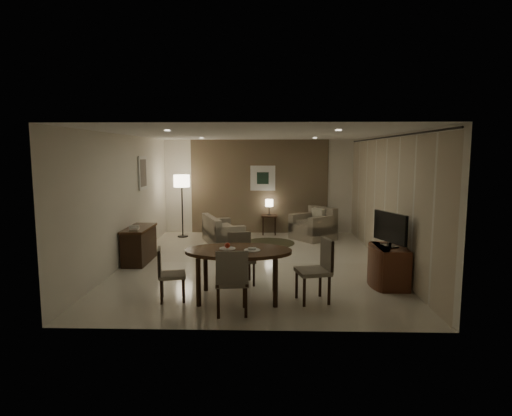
{
  "coord_description": "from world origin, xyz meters",
  "views": [
    {
      "loc": [
        0.27,
        -8.87,
        2.32
      ],
      "look_at": [
        0.0,
        0.2,
        1.15
      ],
      "focal_mm": 30.0,
      "sensor_mm": 36.0,
      "label": 1
    }
  ],
  "objects_px": {
    "chair_near": "(232,281)",
    "sofa": "(223,230)",
    "console_desk": "(139,245)",
    "floor_lamp": "(182,206)",
    "side_table": "(269,225)",
    "chair_right": "(313,271)",
    "chair_left": "(172,274)",
    "chair_far": "(242,259)",
    "armchair": "(313,224)",
    "tv_cabinet": "(390,266)",
    "dining_table": "(239,274)"
  },
  "relations": [
    {
      "from": "armchair",
      "to": "side_table",
      "type": "height_order",
      "value": "armchair"
    },
    {
      "from": "tv_cabinet",
      "to": "armchair",
      "type": "relative_size",
      "value": 0.93
    },
    {
      "from": "chair_right",
      "to": "sofa",
      "type": "bearing_deg",
      "value": -169.71
    },
    {
      "from": "chair_near",
      "to": "armchair",
      "type": "distance_m",
      "value": 5.69
    },
    {
      "from": "armchair",
      "to": "sofa",
      "type": "bearing_deg",
      "value": -112.31
    },
    {
      "from": "chair_near",
      "to": "chair_far",
      "type": "bearing_deg",
      "value": -99.32
    },
    {
      "from": "console_desk",
      "to": "chair_near",
      "type": "bearing_deg",
      "value": -52.32
    },
    {
      "from": "chair_far",
      "to": "armchair",
      "type": "bearing_deg",
      "value": 52.79
    },
    {
      "from": "tv_cabinet",
      "to": "dining_table",
      "type": "relative_size",
      "value": 0.53
    },
    {
      "from": "dining_table",
      "to": "tv_cabinet",
      "type": "bearing_deg",
      "value": 16.05
    },
    {
      "from": "chair_right",
      "to": "sofa",
      "type": "distance_m",
      "value": 4.66
    },
    {
      "from": "tv_cabinet",
      "to": "chair_left",
      "type": "xyz_separation_m",
      "value": [
        -3.65,
        -0.86,
        0.07
      ]
    },
    {
      "from": "side_table",
      "to": "chair_right",
      "type": "bearing_deg",
      "value": -83.11
    },
    {
      "from": "chair_far",
      "to": "side_table",
      "type": "xyz_separation_m",
      "value": [
        0.49,
        4.72,
        -0.17
      ]
    },
    {
      "from": "tv_cabinet",
      "to": "dining_table",
      "type": "distance_m",
      "value": 2.71
    },
    {
      "from": "side_table",
      "to": "floor_lamp",
      "type": "xyz_separation_m",
      "value": [
        -2.41,
        -0.45,
        0.59
      ]
    },
    {
      "from": "chair_left",
      "to": "side_table",
      "type": "distance_m",
      "value": 5.8
    },
    {
      "from": "chair_near",
      "to": "sofa",
      "type": "distance_m",
      "value": 4.84
    },
    {
      "from": "chair_left",
      "to": "chair_right",
      "type": "distance_m",
      "value": 2.21
    },
    {
      "from": "chair_near",
      "to": "sofa",
      "type": "xyz_separation_m",
      "value": [
        -0.64,
        4.8,
        -0.13
      ]
    },
    {
      "from": "tv_cabinet",
      "to": "side_table",
      "type": "relative_size",
      "value": 1.62
    },
    {
      "from": "console_desk",
      "to": "dining_table",
      "type": "relative_size",
      "value": 0.71
    },
    {
      "from": "chair_right",
      "to": "floor_lamp",
      "type": "xyz_separation_m",
      "value": [
        -3.08,
        5.14,
        0.37
      ]
    },
    {
      "from": "console_desk",
      "to": "chair_far",
      "type": "relative_size",
      "value": 1.33
    },
    {
      "from": "chair_far",
      "to": "sofa",
      "type": "bearing_deg",
      "value": 86.87
    },
    {
      "from": "floor_lamp",
      "to": "side_table",
      "type": "bearing_deg",
      "value": 10.5
    },
    {
      "from": "tv_cabinet",
      "to": "chair_left",
      "type": "relative_size",
      "value": 1.07
    },
    {
      "from": "tv_cabinet",
      "to": "chair_right",
      "type": "height_order",
      "value": "chair_right"
    },
    {
      "from": "chair_left",
      "to": "chair_right",
      "type": "xyz_separation_m",
      "value": [
        2.21,
        0.0,
        0.08
      ]
    },
    {
      "from": "chair_near",
      "to": "floor_lamp",
      "type": "relative_size",
      "value": 0.56
    },
    {
      "from": "side_table",
      "to": "chair_near",
      "type": "bearing_deg",
      "value": -95.14
    },
    {
      "from": "console_desk",
      "to": "floor_lamp",
      "type": "bearing_deg",
      "value": 82.44
    },
    {
      "from": "console_desk",
      "to": "tv_cabinet",
      "type": "height_order",
      "value": "console_desk"
    },
    {
      "from": "chair_left",
      "to": "floor_lamp",
      "type": "height_order",
      "value": "floor_lamp"
    },
    {
      "from": "sofa",
      "to": "armchair",
      "type": "xyz_separation_m",
      "value": [
        2.37,
        0.63,
        0.07
      ]
    },
    {
      "from": "console_desk",
      "to": "side_table",
      "type": "bearing_deg",
      "value": 49.33
    },
    {
      "from": "dining_table",
      "to": "chair_near",
      "type": "bearing_deg",
      "value": -95.08
    },
    {
      "from": "armchair",
      "to": "floor_lamp",
      "type": "xyz_separation_m",
      "value": [
        -3.59,
        0.24,
        0.43
      ]
    },
    {
      "from": "tv_cabinet",
      "to": "chair_left",
      "type": "distance_m",
      "value": 3.75
    },
    {
      "from": "chair_right",
      "to": "chair_left",
      "type": "bearing_deg",
      "value": -103.17
    },
    {
      "from": "side_table",
      "to": "floor_lamp",
      "type": "relative_size",
      "value": 0.32
    },
    {
      "from": "dining_table",
      "to": "floor_lamp",
      "type": "distance_m",
      "value": 5.41
    },
    {
      "from": "chair_far",
      "to": "armchair",
      "type": "relative_size",
      "value": 0.93
    },
    {
      "from": "console_desk",
      "to": "tv_cabinet",
      "type": "bearing_deg",
      "value": -17.05
    },
    {
      "from": "tv_cabinet",
      "to": "chair_near",
      "type": "height_order",
      "value": "chair_near"
    },
    {
      "from": "chair_left",
      "to": "armchair",
      "type": "bearing_deg",
      "value": -41.55
    },
    {
      "from": "chair_far",
      "to": "armchair",
      "type": "distance_m",
      "value": 4.36
    },
    {
      "from": "chair_far",
      "to": "chair_right",
      "type": "xyz_separation_m",
      "value": [
        1.17,
        -0.87,
        0.05
      ]
    },
    {
      "from": "console_desk",
      "to": "sofa",
      "type": "distance_m",
      "value": 2.49
    },
    {
      "from": "dining_table",
      "to": "floor_lamp",
      "type": "height_order",
      "value": "floor_lamp"
    }
  ]
}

